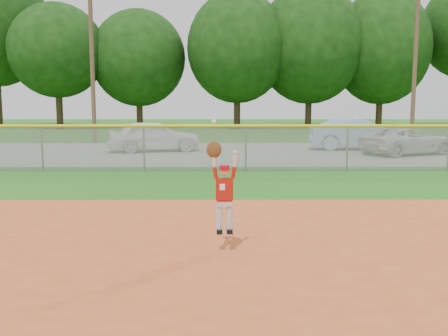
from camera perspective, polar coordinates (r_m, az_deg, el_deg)
The scene contains 9 objects.
ground at distance 6.71m, azimuth 6.60°, elevation -12.32°, with size 120.00×120.00×0.00m, color #1F5D15.
parking_strip at distance 22.39m, azimuth 1.76°, elevation 1.77°, with size 44.00×10.00×0.03m, color gray.
car_white_a at distance 23.02m, azimuth -8.00°, elevation 3.67°, with size 1.68×4.17×1.42m, color white.
car_blue at distance 24.43m, azimuth 15.07°, elevation 3.79°, with size 1.58×4.54×1.49m, color #89AECD.
car_white_b at distance 22.91m, azimuth 20.22°, elevation 2.93°, with size 1.92×4.17×1.16m, color silver.
outfield_fence at distance 16.34m, azimuth 2.50°, elevation 2.67°, with size 40.06×0.10×1.55m.
power_lines at distance 28.42m, azimuth 3.43°, elevation 12.40°, with size 19.40×0.24×9.00m.
tree_line at distance 44.51m, azimuth 2.07°, elevation 14.35°, with size 62.37×13.00×14.43m.
ballplayer at distance 7.46m, azimuth -0.13°, elevation -2.28°, with size 0.46×0.20×1.71m.
Camera 1 is at (-0.78, -6.26, 2.28)m, focal length 40.00 mm.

